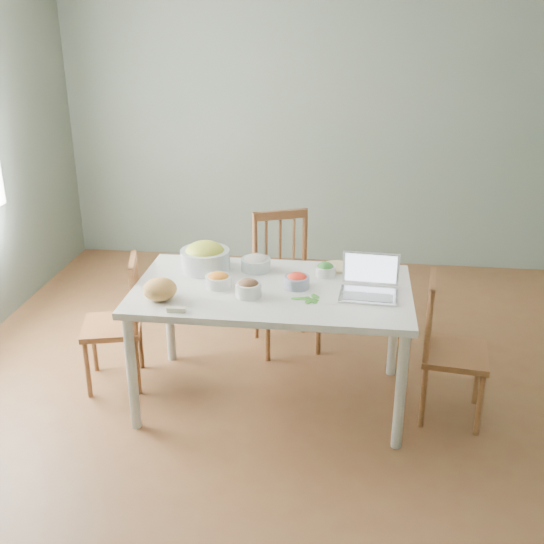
# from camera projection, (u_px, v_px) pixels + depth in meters

# --- Properties ---
(floor) EXTENTS (5.00, 5.00, 0.00)m
(floor) POSITION_uv_depth(u_px,v_px,m) (309.00, 400.00, 4.22)
(floor) COLOR brown
(floor) RESTS_ON ground
(wall_back) EXTENTS (5.00, 0.00, 2.70)m
(wall_back) POSITION_uv_depth(u_px,v_px,m) (333.00, 121.00, 6.00)
(wall_back) COLOR slate
(wall_back) RESTS_ON ground
(wall_front) EXTENTS (5.00, 0.00, 2.70)m
(wall_front) POSITION_uv_depth(u_px,v_px,m) (236.00, 511.00, 1.41)
(wall_front) COLOR slate
(wall_front) RESTS_ON ground
(dining_table) EXTENTS (1.65, 0.93, 0.77)m
(dining_table) POSITION_uv_depth(u_px,v_px,m) (272.00, 345.00, 4.10)
(dining_table) COLOR white
(dining_table) RESTS_ON floor
(chair_far) EXTENTS (0.56, 0.55, 0.98)m
(chair_far) POSITION_uv_depth(u_px,v_px,m) (287.00, 284.00, 4.71)
(chair_far) COLOR brown
(chair_far) RESTS_ON floor
(chair_left) EXTENTS (0.45, 0.46, 0.87)m
(chair_left) POSITION_uv_depth(u_px,v_px,m) (112.00, 323.00, 4.27)
(chair_left) COLOR brown
(chair_left) RESTS_ON floor
(chair_right) EXTENTS (0.42, 0.44, 0.89)m
(chair_right) POSITION_uv_depth(u_px,v_px,m) (455.00, 351.00, 3.91)
(chair_right) COLOR brown
(chair_right) RESTS_ON floor
(bread_boule) EXTENTS (0.20, 0.20, 0.13)m
(bread_boule) POSITION_uv_depth(u_px,v_px,m) (160.00, 289.00, 3.77)
(bread_boule) COLOR #A17046
(bread_boule) RESTS_ON dining_table
(butter_stick) EXTENTS (0.11, 0.04, 0.03)m
(butter_stick) POSITION_uv_depth(u_px,v_px,m) (176.00, 310.00, 3.63)
(butter_stick) COLOR beige
(butter_stick) RESTS_ON dining_table
(bowl_squash) EXTENTS (0.37, 0.37, 0.18)m
(bowl_squash) POSITION_uv_depth(u_px,v_px,m) (205.00, 257.00, 4.18)
(bowl_squash) COLOR gold
(bowl_squash) RESTS_ON dining_table
(bowl_carrot) EXTENTS (0.17, 0.17, 0.09)m
(bowl_carrot) POSITION_uv_depth(u_px,v_px,m) (218.00, 280.00, 3.95)
(bowl_carrot) COLOR #FF973B
(bowl_carrot) RESTS_ON dining_table
(bowl_onion) EXTENTS (0.22, 0.22, 0.10)m
(bowl_onion) POSITION_uv_depth(u_px,v_px,m) (256.00, 263.00, 4.19)
(bowl_onion) COLOR white
(bowl_onion) RESTS_ON dining_table
(bowl_mushroom) EXTENTS (0.20, 0.20, 0.10)m
(bowl_mushroom) POSITION_uv_depth(u_px,v_px,m) (248.00, 288.00, 3.82)
(bowl_mushroom) COLOR #442117
(bowl_mushroom) RESTS_ON dining_table
(bowl_redpep) EXTENTS (0.17, 0.17, 0.09)m
(bowl_redpep) POSITION_uv_depth(u_px,v_px,m) (297.00, 281.00, 3.94)
(bowl_redpep) COLOR red
(bowl_redpep) RESTS_ON dining_table
(bowl_broccoli) EXTENTS (0.15, 0.15, 0.08)m
(bowl_broccoli) POSITION_uv_depth(u_px,v_px,m) (325.00, 269.00, 4.11)
(bowl_broccoli) COLOR #215F21
(bowl_broccoli) RESTS_ON dining_table
(flatbread) EXTENTS (0.25, 0.25, 0.02)m
(flatbread) POSITION_uv_depth(u_px,v_px,m) (337.00, 267.00, 4.23)
(flatbread) COLOR #CDB485
(flatbread) RESTS_ON dining_table
(basil_bunch) EXTENTS (0.19, 0.19, 0.02)m
(basil_bunch) POSITION_uv_depth(u_px,v_px,m) (305.00, 298.00, 3.79)
(basil_bunch) COLOR #194914
(basil_bunch) RESTS_ON dining_table
(laptop) EXTENTS (0.35, 0.30, 0.23)m
(laptop) POSITION_uv_depth(u_px,v_px,m) (369.00, 278.00, 3.78)
(laptop) COLOR silver
(laptop) RESTS_ON dining_table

